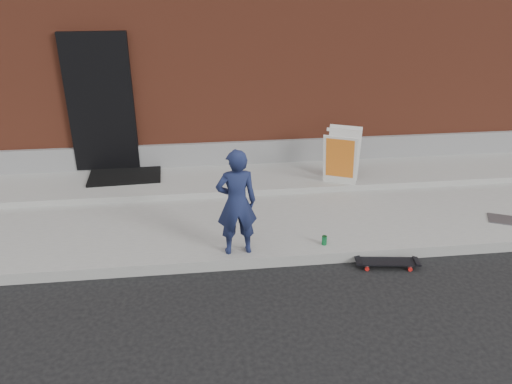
{
  "coord_description": "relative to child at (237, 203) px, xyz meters",
  "views": [
    {
      "loc": [
        -1.04,
        -5.21,
        3.49
      ],
      "look_at": [
        -0.32,
        0.8,
        0.69
      ],
      "focal_mm": 35.0,
      "sensor_mm": 36.0,
      "label": 1
    }
  ],
  "objects": [
    {
      "name": "ground",
      "position": [
        0.63,
        -0.2,
        -0.84
      ],
      "size": [
        80.0,
        80.0,
        0.0
      ],
      "primitive_type": "plane",
      "color": "black",
      "rests_on": "ground"
    },
    {
      "name": "sidewalk",
      "position": [
        0.63,
        1.3,
        -0.76
      ],
      "size": [
        20.0,
        3.0,
        0.15
      ],
      "primitive_type": "cube",
      "color": "gray",
      "rests_on": "ground"
    },
    {
      "name": "apron",
      "position": [
        0.63,
        2.2,
        -0.64
      ],
      "size": [
        20.0,
        1.2,
        0.1
      ],
      "primitive_type": "cube",
      "color": "gray",
      "rests_on": "sidewalk"
    },
    {
      "name": "building",
      "position": [
        0.63,
        6.79,
        1.66
      ],
      "size": [
        20.0,
        8.1,
        5.0
      ],
      "color": "brown",
      "rests_on": "ground"
    },
    {
      "name": "child",
      "position": [
        0.0,
        0.0,
        0.0
      ],
      "size": [
        0.52,
        0.36,
        1.37
      ],
      "primitive_type": "imported",
      "rotation": [
        0.0,
        0.0,
        3.21
      ],
      "color": "#171F42",
      "rests_on": "sidewalk"
    },
    {
      "name": "skateboard",
      "position": [
        1.85,
        -0.35,
        -0.76
      ],
      "size": [
        0.79,
        0.3,
        0.09
      ],
      "color": "red",
      "rests_on": "ground"
    },
    {
      "name": "pizza_sign",
      "position": [
        1.82,
        1.78,
        -0.15
      ],
      "size": [
        0.73,
        0.78,
        0.87
      ],
      "color": "silver",
      "rests_on": "apron"
    },
    {
      "name": "soda_can",
      "position": [
        1.13,
        0.04,
        -0.62
      ],
      "size": [
        0.07,
        0.07,
        0.12
      ],
      "primitive_type": "cylinder",
      "rotation": [
        0.0,
        0.0,
        0.03
      ],
      "color": "#198141",
      "rests_on": "sidewalk"
    },
    {
      "name": "doormat",
      "position": [
        -1.67,
        2.5,
        -0.57
      ],
      "size": [
        1.21,
        1.0,
        0.03
      ],
      "primitive_type": "cube",
      "rotation": [
        0.0,
        0.0,
        0.05
      ],
      "color": "black",
      "rests_on": "apron"
    },
    {
      "name": "utility_plate",
      "position": [
        3.86,
        0.38,
        -0.68
      ],
      "size": [
        0.56,
        0.47,
        0.01
      ],
      "primitive_type": "cube",
      "rotation": [
        0.0,
        0.0,
        -0.43
      ],
      "color": "#55555A",
      "rests_on": "sidewalk"
    }
  ]
}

